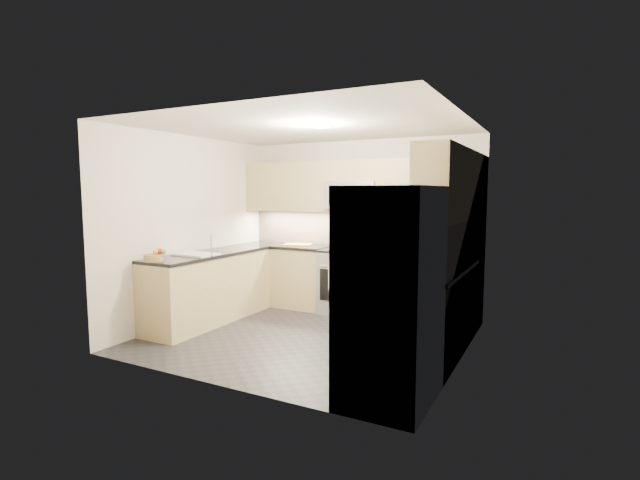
% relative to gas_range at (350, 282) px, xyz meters
% --- Properties ---
extents(floor, '(3.60, 3.20, 0.00)m').
position_rel_gas_range_xyz_m(floor, '(0.00, -1.28, -0.46)').
color(floor, black).
rests_on(floor, ground).
extents(ceiling, '(3.60, 3.20, 0.02)m').
position_rel_gas_range_xyz_m(ceiling, '(0.00, -1.28, 2.04)').
color(ceiling, beige).
rests_on(ceiling, wall_back).
extents(wall_back, '(3.60, 0.02, 2.50)m').
position_rel_gas_range_xyz_m(wall_back, '(0.00, 0.32, 0.79)').
color(wall_back, beige).
rests_on(wall_back, floor).
extents(wall_front, '(3.60, 0.02, 2.50)m').
position_rel_gas_range_xyz_m(wall_front, '(0.00, -2.88, 0.79)').
color(wall_front, beige).
rests_on(wall_front, floor).
extents(wall_left, '(0.02, 3.20, 2.50)m').
position_rel_gas_range_xyz_m(wall_left, '(-1.80, -1.28, 0.79)').
color(wall_left, beige).
rests_on(wall_left, floor).
extents(wall_right, '(0.02, 3.20, 2.50)m').
position_rel_gas_range_xyz_m(wall_right, '(1.80, -1.28, 0.79)').
color(wall_right, beige).
rests_on(wall_right, floor).
extents(base_cab_back_left, '(1.42, 0.60, 0.90)m').
position_rel_gas_range_xyz_m(base_cab_back_left, '(-1.09, 0.02, -0.01)').
color(base_cab_back_left, tan).
rests_on(base_cab_back_left, floor).
extents(base_cab_back_right, '(1.42, 0.60, 0.90)m').
position_rel_gas_range_xyz_m(base_cab_back_right, '(1.09, 0.02, -0.01)').
color(base_cab_back_right, tan).
rests_on(base_cab_back_right, floor).
extents(base_cab_right, '(0.60, 1.70, 0.90)m').
position_rel_gas_range_xyz_m(base_cab_right, '(1.50, -1.12, -0.01)').
color(base_cab_right, tan).
rests_on(base_cab_right, floor).
extents(base_cab_peninsula, '(0.60, 2.00, 0.90)m').
position_rel_gas_range_xyz_m(base_cab_peninsula, '(-1.50, -1.28, -0.01)').
color(base_cab_peninsula, tan).
rests_on(base_cab_peninsula, floor).
extents(countertop_back_left, '(1.42, 0.63, 0.04)m').
position_rel_gas_range_xyz_m(countertop_back_left, '(-1.09, 0.02, 0.47)').
color(countertop_back_left, black).
rests_on(countertop_back_left, base_cab_back_left).
extents(countertop_back_right, '(1.42, 0.63, 0.04)m').
position_rel_gas_range_xyz_m(countertop_back_right, '(1.09, 0.02, 0.47)').
color(countertop_back_right, black).
rests_on(countertop_back_right, base_cab_back_right).
extents(countertop_right, '(0.63, 1.70, 0.04)m').
position_rel_gas_range_xyz_m(countertop_right, '(1.50, -1.12, 0.47)').
color(countertop_right, black).
rests_on(countertop_right, base_cab_right).
extents(countertop_peninsula, '(0.63, 2.00, 0.04)m').
position_rel_gas_range_xyz_m(countertop_peninsula, '(-1.50, -1.28, 0.47)').
color(countertop_peninsula, black).
rests_on(countertop_peninsula, base_cab_peninsula).
extents(upper_cab_back, '(3.60, 0.35, 0.75)m').
position_rel_gas_range_xyz_m(upper_cab_back, '(0.00, 0.15, 1.37)').
color(upper_cab_back, tan).
rests_on(upper_cab_back, wall_back).
extents(upper_cab_right, '(0.35, 1.95, 0.75)m').
position_rel_gas_range_xyz_m(upper_cab_right, '(1.62, -1.00, 1.37)').
color(upper_cab_right, tan).
rests_on(upper_cab_right, wall_right).
extents(backsplash_back, '(3.60, 0.01, 0.51)m').
position_rel_gas_range_xyz_m(backsplash_back, '(0.00, 0.32, 0.74)').
color(backsplash_back, tan).
rests_on(backsplash_back, wall_back).
extents(backsplash_right, '(0.01, 2.30, 0.51)m').
position_rel_gas_range_xyz_m(backsplash_right, '(1.80, -0.82, 0.74)').
color(backsplash_right, tan).
rests_on(backsplash_right, wall_right).
extents(gas_range, '(0.76, 0.65, 0.91)m').
position_rel_gas_range_xyz_m(gas_range, '(0.00, 0.00, 0.00)').
color(gas_range, '#919498').
rests_on(gas_range, floor).
extents(range_cooktop, '(0.76, 0.65, 0.03)m').
position_rel_gas_range_xyz_m(range_cooktop, '(0.00, 0.00, 0.46)').
color(range_cooktop, black).
rests_on(range_cooktop, gas_range).
extents(oven_door_glass, '(0.62, 0.02, 0.45)m').
position_rel_gas_range_xyz_m(oven_door_glass, '(0.00, -0.33, -0.01)').
color(oven_door_glass, black).
rests_on(oven_door_glass, gas_range).
extents(oven_handle, '(0.60, 0.02, 0.02)m').
position_rel_gas_range_xyz_m(oven_handle, '(0.00, -0.35, 0.26)').
color(oven_handle, '#B2B5BA').
rests_on(oven_handle, gas_range).
extents(microwave, '(0.76, 0.40, 0.40)m').
position_rel_gas_range_xyz_m(microwave, '(0.00, 0.12, 1.24)').
color(microwave, '#A4A6AC').
rests_on(microwave, upper_cab_back).
extents(microwave_door, '(0.60, 0.01, 0.28)m').
position_rel_gas_range_xyz_m(microwave_door, '(0.00, -0.08, 1.24)').
color(microwave_door, black).
rests_on(microwave_door, microwave).
extents(refrigerator, '(0.70, 0.90, 1.80)m').
position_rel_gas_range_xyz_m(refrigerator, '(1.45, -2.43, 0.45)').
color(refrigerator, '#9D9FA5').
rests_on(refrigerator, floor).
extents(fridge_handle_left, '(0.02, 0.02, 1.20)m').
position_rel_gas_range_xyz_m(fridge_handle_left, '(1.08, -2.61, 0.49)').
color(fridge_handle_left, '#B2B5BA').
rests_on(fridge_handle_left, refrigerator).
extents(fridge_handle_right, '(0.02, 0.02, 1.20)m').
position_rel_gas_range_xyz_m(fridge_handle_right, '(1.08, -2.25, 0.49)').
color(fridge_handle_right, '#B2B5BA').
rests_on(fridge_handle_right, refrigerator).
extents(sink_basin, '(0.52, 0.38, 0.16)m').
position_rel_gas_range_xyz_m(sink_basin, '(-1.50, -1.53, 0.42)').
color(sink_basin, white).
rests_on(sink_basin, base_cab_peninsula).
extents(faucet, '(0.03, 0.03, 0.28)m').
position_rel_gas_range_xyz_m(faucet, '(-1.24, -1.53, 0.62)').
color(faucet, silver).
rests_on(faucet, countertop_peninsula).
extents(utensil_bowl, '(0.37, 0.37, 0.17)m').
position_rel_gas_range_xyz_m(utensil_bowl, '(1.45, -0.10, 0.57)').
color(utensil_bowl, '#4CB353').
rests_on(utensil_bowl, countertop_back_right).
extents(cutting_board, '(0.48, 0.40, 0.01)m').
position_rel_gas_range_xyz_m(cutting_board, '(-0.90, 0.07, 0.49)').
color(cutting_board, orange).
rests_on(cutting_board, countertop_back_left).
extents(fruit_basket, '(0.28, 0.28, 0.08)m').
position_rel_gas_range_xyz_m(fruit_basket, '(-1.54, -2.19, 0.53)').
color(fruit_basket, olive).
rests_on(fruit_basket, countertop_peninsula).
extents(fruit_apple, '(0.07, 0.07, 0.07)m').
position_rel_gas_range_xyz_m(fruit_apple, '(-1.51, -2.11, 0.60)').
color(fruit_apple, '#A02D12').
rests_on(fruit_apple, fruit_basket).
extents(fruit_pear, '(0.06, 0.06, 0.06)m').
position_rel_gas_range_xyz_m(fruit_pear, '(-1.45, -2.11, 0.60)').
color(fruit_pear, '#64A747').
rests_on(fruit_pear, fruit_basket).
extents(dish_towel_check, '(0.18, 0.03, 0.33)m').
position_rel_gas_range_xyz_m(dish_towel_check, '(-0.07, -0.37, 0.10)').
color(dish_towel_check, white).
rests_on(dish_towel_check, oven_handle).
extents(fruit_orange, '(0.06, 0.06, 0.06)m').
position_rel_gas_range_xyz_m(fruit_orange, '(-1.54, -2.15, 0.60)').
color(fruit_orange, '#FFA21C').
rests_on(fruit_orange, fruit_basket).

